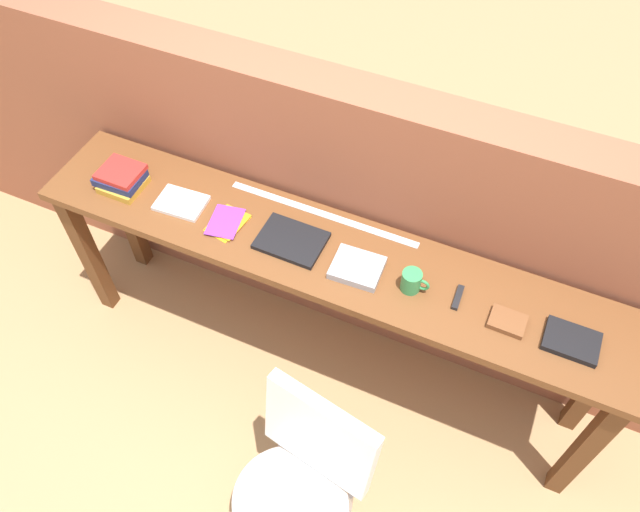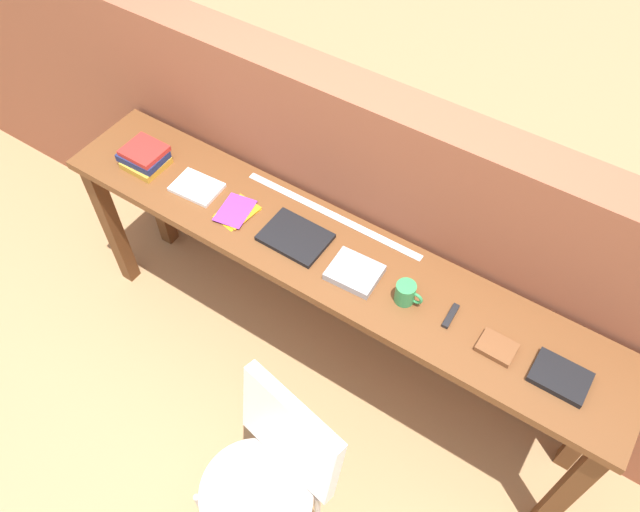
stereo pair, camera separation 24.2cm
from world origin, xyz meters
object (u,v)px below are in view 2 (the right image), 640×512
object	(u,v)px
multitool_folded	(451,316)
book_repair_rightmost	(560,377)
book_open_centre	(295,237)
magazine_cycling	(197,187)
pamphlet_pile_colourful	(236,211)
mug	(406,293)
book_stack_leftmost	(145,157)
chair_white_moulded	(268,474)
leather_journal_brown	(497,347)

from	to	relation	value
multitool_folded	book_repair_rightmost	bearing A→B (deg)	-2.62
book_repair_rightmost	book_open_centre	bearing A→B (deg)	179.44
magazine_cycling	book_repair_rightmost	world-z (taller)	book_repair_rightmost
magazine_cycling	multitool_folded	distance (m)	1.20
pamphlet_pile_colourful	mug	distance (m)	0.80
magazine_cycling	pamphlet_pile_colourful	world-z (taller)	magazine_cycling
book_stack_leftmost	pamphlet_pile_colourful	size ratio (longest dim) A/B	1.05
book_open_centre	chair_white_moulded	bearing A→B (deg)	-62.31
pamphlet_pile_colourful	book_repair_rightmost	world-z (taller)	book_repair_rightmost
leather_journal_brown	book_repair_rightmost	distance (m)	0.23
book_stack_leftmost	book_repair_rightmost	bearing A→B (deg)	0.09
book_stack_leftmost	magazine_cycling	xyz separation A→B (m)	(0.28, 0.01, -0.04)
multitool_folded	mug	bearing A→B (deg)	-171.50
book_stack_leftmost	mug	xyz separation A→B (m)	(1.31, -0.00, 0.00)
magazine_cycling	pamphlet_pile_colourful	size ratio (longest dim) A/B	1.08
book_open_centre	book_repair_rightmost	world-z (taller)	book_repair_rightmost
magazine_cycling	mug	distance (m)	1.02
pamphlet_pile_colourful	chair_white_moulded	bearing A→B (deg)	-47.28
mug	multitool_folded	world-z (taller)	mug
chair_white_moulded	leather_journal_brown	distance (m)	0.95
mug	chair_white_moulded	bearing A→B (deg)	-100.32
chair_white_moulded	mug	size ratio (longest dim) A/B	8.10
leather_journal_brown	multitool_folded	bearing A→B (deg)	171.71
book_stack_leftmost	magazine_cycling	world-z (taller)	book_stack_leftmost
chair_white_moulded	magazine_cycling	xyz separation A→B (m)	(-0.89, 0.73, 0.36)
magazine_cycling	multitool_folded	bearing A→B (deg)	-2.97
pamphlet_pile_colourful	book_repair_rightmost	size ratio (longest dim) A/B	0.98
pamphlet_pile_colourful	multitool_folded	bearing A→B (deg)	1.62
book_stack_leftmost	book_open_centre	world-z (taller)	book_stack_leftmost
book_stack_leftmost	multitool_folded	size ratio (longest dim) A/B	1.78
multitool_folded	magazine_cycling	bearing A→B (deg)	-179.40
pamphlet_pile_colourful	multitool_folded	size ratio (longest dim) A/B	1.71
pamphlet_pile_colourful	mug	size ratio (longest dim) A/B	1.71
mug	leather_journal_brown	bearing A→B (deg)	-0.80
chair_white_moulded	book_repair_rightmost	bearing A→B (deg)	44.99
chair_white_moulded	magazine_cycling	bearing A→B (deg)	140.49
mug	multitool_folded	xyz separation A→B (m)	(0.18, 0.03, -0.04)
chair_white_moulded	multitool_folded	bearing A→B (deg)	67.64
multitool_folded	book_open_centre	bearing A→B (deg)	-179.30
pamphlet_pile_colourful	book_open_centre	size ratio (longest dim) A/B	0.71
chair_white_moulded	pamphlet_pile_colourful	xyz separation A→B (m)	(-0.66, 0.72, 0.36)
multitool_folded	book_repair_rightmost	size ratio (longest dim) A/B	0.57
book_stack_leftmost	mug	bearing A→B (deg)	-0.18
chair_white_moulded	leather_journal_brown	xyz separation A→B (m)	(0.50, 0.72, 0.37)
book_repair_rightmost	leather_journal_brown	bearing A→B (deg)	-176.91
book_repair_rightmost	pamphlet_pile_colourful	bearing A→B (deg)	-179.66
book_open_centre	mug	bearing A→B (deg)	-1.47
chair_white_moulded	book_repair_rightmost	xyz separation A→B (m)	(0.73, 0.73, 0.37)
chair_white_moulded	pamphlet_pile_colourful	bearing A→B (deg)	132.72
chair_white_moulded	magazine_cycling	world-z (taller)	magazine_cycling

